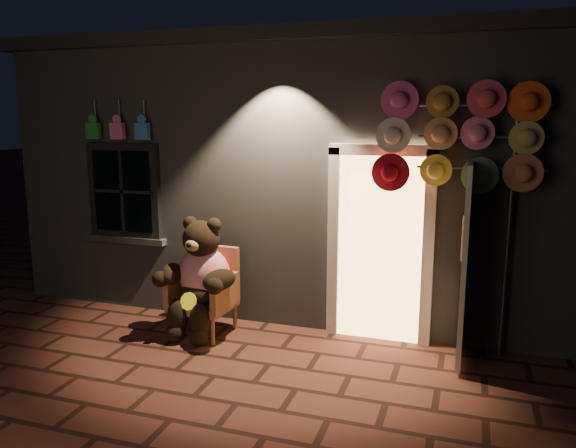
% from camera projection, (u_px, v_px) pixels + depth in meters
% --- Properties ---
extents(ground, '(60.00, 60.00, 0.00)m').
position_uv_depth(ground, '(214.00, 376.00, 5.45)').
color(ground, '#552C20').
rests_on(ground, ground).
extents(shop_building, '(7.30, 5.95, 3.51)m').
position_uv_depth(shop_building, '(321.00, 164.00, 8.84)').
color(shop_building, slate).
rests_on(shop_building, ground).
extents(wicker_armchair, '(0.72, 0.66, 0.99)m').
position_uv_depth(wicker_armchair, '(206.00, 290.00, 6.52)').
color(wicker_armchair, '#AB7142').
rests_on(wicker_armchair, ground).
extents(teddy_bear, '(0.99, 0.80, 1.37)m').
position_uv_depth(teddy_bear, '(200.00, 278.00, 6.37)').
color(teddy_bear, red).
rests_on(teddy_bear, ground).
extents(hat_rack, '(1.64, 0.22, 2.82)m').
position_uv_depth(hat_rack, '(461.00, 140.00, 5.55)').
color(hat_rack, '#59595E').
rests_on(hat_rack, ground).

